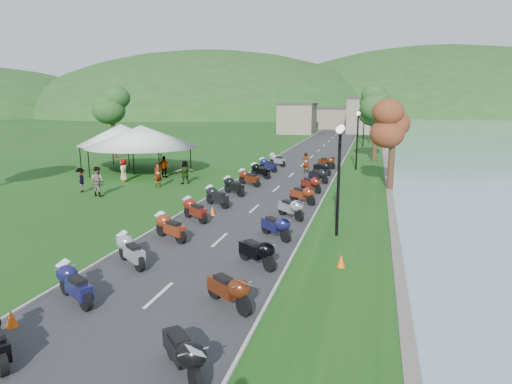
% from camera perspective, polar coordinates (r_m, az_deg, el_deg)
% --- Properties ---
extents(road, '(7.00, 120.00, 0.02)m').
position_cam_1_polar(road, '(43.42, 5.88, 3.42)').
color(road, '#2E2E30').
rests_on(road, ground).
extents(hills_backdrop, '(360.00, 120.00, 76.00)m').
position_cam_1_polar(hills_backdrop, '(202.68, 12.98, 9.71)').
color(hills_backdrop, '#285621').
rests_on(hills_backdrop, ground).
extents(far_building, '(18.00, 16.00, 5.00)m').
position_cam_1_polar(far_building, '(87.97, 9.19, 9.17)').
color(far_building, gray).
rests_on(far_building, ground).
extents(moto_row_left, '(2.60, 48.55, 1.10)m').
position_cam_1_polar(moto_row_left, '(20.76, -10.83, -4.45)').
color(moto_row_left, '#331411').
rests_on(moto_row_left, ground).
extents(moto_row_right, '(2.60, 41.72, 1.10)m').
position_cam_1_polar(moto_row_right, '(22.36, 3.63, -3.09)').
color(moto_row_right, '#331411').
rests_on(moto_row_right, ground).
extents(vendor_tent_main, '(6.11, 6.11, 4.00)m').
position_cam_1_polar(vendor_tent_main, '(39.37, -14.06, 5.19)').
color(vendor_tent_main, silver).
rests_on(vendor_tent_main, ground).
extents(vendor_tent_side, '(4.97, 4.97, 4.00)m').
position_cam_1_polar(vendor_tent_side, '(41.86, -16.43, 5.43)').
color(vendor_tent_side, silver).
rests_on(vendor_tent_side, ground).
extents(tree_lakeside, '(2.55, 2.55, 7.09)m').
position_cam_1_polar(tree_lakeside, '(32.59, 16.71, 6.48)').
color(tree_lakeside, '#2C5E24').
rests_on(tree_lakeside, ground).
extents(pedestrian_a, '(0.74, 0.80, 1.79)m').
position_cam_1_polar(pedestrian_a, '(33.05, -12.09, 0.56)').
color(pedestrian_a, slate).
rests_on(pedestrian_a, ground).
extents(pedestrian_b, '(1.03, 0.73, 1.93)m').
position_cam_1_polar(pedestrian_b, '(31.26, -19.08, -0.46)').
color(pedestrian_b, slate).
rests_on(pedestrian_b, ground).
extents(pedestrian_c, '(1.00, 1.12, 1.66)m').
position_cam_1_polar(pedestrian_c, '(32.91, -20.97, -0.01)').
color(pedestrian_c, slate).
rests_on(pedestrian_c, ground).
extents(traffic_cone_near, '(0.34, 0.34, 0.53)m').
position_cam_1_polar(traffic_cone_near, '(14.75, -28.25, -13.78)').
color(traffic_cone_near, '#F2590C').
rests_on(traffic_cone_near, ground).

